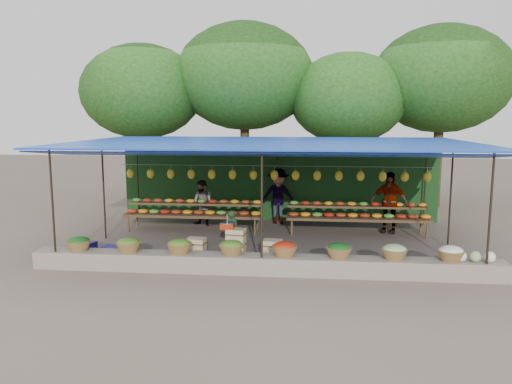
# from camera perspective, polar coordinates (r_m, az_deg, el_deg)

# --- Properties ---
(ground) EXTENTS (60.00, 60.00, 0.00)m
(ground) POSITION_cam_1_polar(r_m,az_deg,el_deg) (14.05, 1.72, -5.79)
(ground) COLOR brown
(ground) RESTS_ON ground
(stone_curb) EXTENTS (10.60, 0.55, 0.40)m
(stone_curb) POSITION_cam_1_polar(r_m,az_deg,el_deg) (11.36, 0.72, -8.26)
(stone_curb) COLOR slate
(stone_curb) RESTS_ON ground
(stall_canopy) EXTENTS (10.80, 6.60, 2.82)m
(stall_canopy) POSITION_cam_1_polar(r_m,az_deg,el_deg) (13.69, 1.78, 5.21)
(stall_canopy) COLOR black
(stall_canopy) RESTS_ON ground
(produce_baskets) EXTENTS (8.98, 0.58, 0.34)m
(produce_baskets) POSITION_cam_1_polar(r_m,az_deg,el_deg) (11.27, 0.21, -6.47)
(produce_baskets) COLOR brown
(produce_baskets) RESTS_ON stone_curb
(netting_backdrop) EXTENTS (10.60, 0.06, 2.50)m
(netting_backdrop) POSITION_cam_1_polar(r_m,az_deg,el_deg) (16.90, 2.50, 0.98)
(netting_backdrop) COLOR #204C1B
(netting_backdrop) RESTS_ON ground
(tree_row) EXTENTS (16.51, 5.50, 7.12)m
(tree_row) POSITION_cam_1_polar(r_m,az_deg,el_deg) (19.71, 4.56, 12.11)
(tree_row) COLOR #321F12
(tree_row) RESTS_ON ground
(fruit_table_left) EXTENTS (4.21, 0.95, 0.93)m
(fruit_table_left) POSITION_cam_1_polar(r_m,az_deg,el_deg) (15.59, -7.09, -2.13)
(fruit_table_left) COLOR #44261B
(fruit_table_left) RESTS_ON ground
(fruit_table_right) EXTENTS (4.21, 0.95, 0.93)m
(fruit_table_right) POSITION_cam_1_polar(r_m,az_deg,el_deg) (15.29, 11.52, -2.45)
(fruit_table_right) COLOR #44261B
(fruit_table_right) RESTS_ON ground
(crate_counter) EXTENTS (2.39, 0.39, 0.77)m
(crate_counter) POSITION_cam_1_polar(r_m,az_deg,el_deg) (12.39, -2.43, -6.29)
(crate_counter) COLOR tan
(crate_counter) RESTS_ON ground
(weighing_scale) EXTENTS (0.35, 0.35, 0.37)m
(weighing_scale) POSITION_cam_1_polar(r_m,az_deg,el_deg) (12.29, -3.30, -3.80)
(weighing_scale) COLOR red
(weighing_scale) RESTS_ON crate_counter
(vendor_seated) EXTENTS (0.47, 0.40, 1.10)m
(vendor_seated) POSITION_cam_1_polar(r_m,az_deg,el_deg) (13.00, -2.84, -4.49)
(vendor_seated) COLOR #1B3C1D
(vendor_seated) RESTS_ON ground
(customer_left) EXTENTS (0.88, 0.80, 1.48)m
(customer_left) POSITION_cam_1_polar(r_m,az_deg,el_deg) (16.15, -6.08, -1.26)
(customer_left) COLOR slate
(customer_left) RESTS_ON ground
(customer_mid) EXTENTS (1.27, 0.86, 1.82)m
(customer_mid) POSITION_cam_1_polar(r_m,az_deg,el_deg) (16.39, 2.55, -0.47)
(customer_mid) COLOR slate
(customer_mid) RESTS_ON ground
(customer_right) EXTENTS (1.18, 0.79, 1.86)m
(customer_right) POSITION_cam_1_polar(r_m,az_deg,el_deg) (15.60, 14.96, -1.14)
(customer_right) COLOR slate
(customer_right) RESTS_ON ground
(blue_crate_front) EXTENTS (0.54, 0.44, 0.29)m
(blue_crate_front) POSITION_cam_1_polar(r_m,az_deg,el_deg) (13.09, -16.08, -6.57)
(blue_crate_front) COLOR navy
(blue_crate_front) RESTS_ON ground
(blue_crate_back) EXTENTS (0.65, 0.54, 0.34)m
(blue_crate_back) POSITION_cam_1_polar(r_m,az_deg,el_deg) (13.54, -19.11, -6.09)
(blue_crate_back) COLOR navy
(blue_crate_back) RESTS_ON ground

